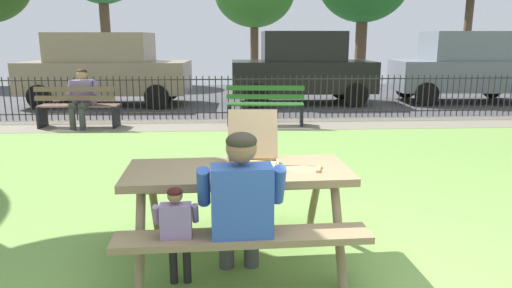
# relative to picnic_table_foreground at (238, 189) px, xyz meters

# --- Properties ---
(ground) EXTENTS (28.00, 11.46, 0.02)m
(ground) POSITION_rel_picnic_table_foreground_xyz_m (0.76, 1.06, -0.61)
(ground) COLOR #759E4A
(cobblestone_walkway) EXTENTS (28.00, 1.40, 0.01)m
(cobblestone_walkway) POSITION_rel_picnic_table_foreground_xyz_m (0.76, 6.09, -0.60)
(cobblestone_walkway) COLOR gray
(street_asphalt) EXTENTS (28.00, 7.86, 0.01)m
(street_asphalt) POSITION_rel_picnic_table_foreground_xyz_m (0.76, 10.72, -0.60)
(street_asphalt) COLOR #424247
(picnic_table_foreground) EXTENTS (1.85, 1.54, 0.79)m
(picnic_table_foreground) POSITION_rel_picnic_table_foreground_xyz_m (0.00, 0.00, 0.00)
(picnic_table_foreground) COLOR #907855
(picnic_table_foreground) RESTS_ON ground
(pizza_box_open) EXTENTS (0.45, 0.54, 0.44)m
(pizza_box_open) POSITION_rel_picnic_table_foreground_xyz_m (0.12, 0.05, 0.26)
(pizza_box_open) COLOR tan
(pizza_box_open) RESTS_ON picnic_table_foreground
(pizza_slice_on_table) EXTENTS (0.31, 0.23, 0.02)m
(pizza_slice_on_table) POSITION_rel_picnic_table_foreground_xyz_m (0.54, -0.05, 0.18)
(pizza_slice_on_table) COLOR #F4C863
(pizza_slice_on_table) RESTS_ON picnic_table_foreground
(adult_at_table) EXTENTS (0.62, 0.60, 1.19)m
(adult_at_table) POSITION_rel_picnic_table_foreground_xyz_m (0.01, -0.50, 0.06)
(adult_at_table) COLOR #454545
(adult_at_table) RESTS_ON ground
(child_at_table) EXTENTS (0.31, 0.30, 0.82)m
(child_at_table) POSITION_rel_picnic_table_foreground_xyz_m (-0.44, -0.55, -0.10)
(child_at_table) COLOR black
(child_at_table) RESTS_ON ground
(iron_fence_streetside) EXTENTS (20.95, 0.03, 0.97)m
(iron_fence_streetside) POSITION_rel_picnic_table_foreground_xyz_m (0.76, 6.79, -0.10)
(iron_fence_streetside) COLOR #2D2823
(iron_fence_streetside) RESTS_ON ground
(park_bench_left) EXTENTS (1.62, 0.53, 0.85)m
(park_bench_left) POSITION_rel_picnic_table_foreground_xyz_m (-3.15, 5.95, -0.18)
(park_bench_left) COLOR brown
(park_bench_left) RESTS_ON ground
(park_bench_center) EXTENTS (1.63, 0.61, 0.85)m
(park_bench_center) POSITION_rel_picnic_table_foreground_xyz_m (0.70, 5.95, -0.18)
(park_bench_center) COLOR #2D6426
(park_bench_center) RESTS_ON ground
(person_on_park_bench) EXTENTS (0.63, 0.62, 1.19)m
(person_on_park_bench) POSITION_rel_picnic_table_foreground_xyz_m (-3.06, 5.97, 0.06)
(person_on_park_bench) COLOR #393939
(person_on_park_bench) RESTS_ON ground
(parked_car_far_left) EXTENTS (4.47, 2.06, 1.94)m
(parked_car_far_left) POSITION_rel_picnic_table_foreground_xyz_m (-3.40, 9.27, 0.41)
(parked_car_far_left) COLOR gray
(parked_car_far_left) RESTS_ON ground
(parked_car_left) EXTENTS (3.91, 1.85, 1.98)m
(parked_car_left) POSITION_rel_picnic_table_foreground_xyz_m (1.99, 9.27, 0.41)
(parked_car_left) COLOR black
(parked_car_left) RESTS_ON ground
(parked_car_center) EXTENTS (3.99, 2.00, 1.98)m
(parked_car_center) POSITION_rel_picnic_table_foreground_xyz_m (6.64, 9.27, 0.41)
(parked_car_center) COLOR slate
(parked_car_center) RESTS_ON ground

